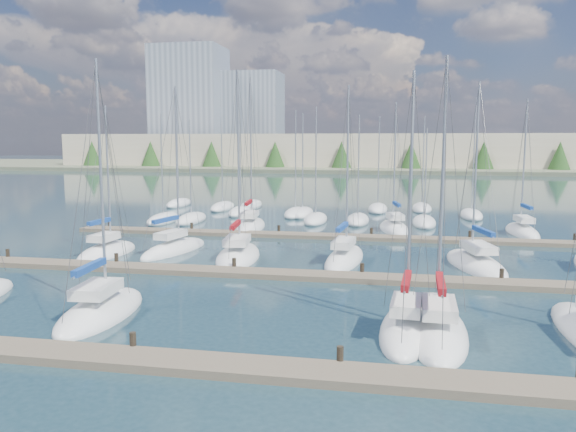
% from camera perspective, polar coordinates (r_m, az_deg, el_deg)
% --- Properties ---
extents(ground, '(400.00, 400.00, 0.00)m').
position_cam_1_polar(ground, '(77.06, 6.35, 1.55)').
color(ground, '#223C45').
rests_on(ground, ground).
extents(dock_near, '(44.00, 1.93, 1.10)m').
position_cam_1_polar(dock_near, '(20.90, -6.32, -14.94)').
color(dock_near, '#6B5E4C').
rests_on(dock_near, ground).
extents(dock_mid, '(44.00, 1.93, 1.10)m').
position_cam_1_polar(dock_mid, '(33.89, 0.63, -6.01)').
color(dock_mid, '#6B5E4C').
rests_on(dock_mid, ground).
extents(dock_far, '(44.00, 1.93, 1.10)m').
position_cam_1_polar(dock_far, '(47.46, 3.59, -2.06)').
color(dock_far, '#6B5E4C').
rests_on(dock_far, ground).
extents(sailboat_c, '(3.36, 7.68, 12.63)m').
position_cam_1_polar(sailboat_c, '(28.26, -18.46, -9.16)').
color(sailboat_c, white).
rests_on(sailboat_c, ground).
extents(sailboat_d, '(2.69, 7.17, 11.79)m').
position_cam_1_polar(sailboat_d, '(24.93, 11.89, -11.17)').
color(sailboat_d, white).
rests_on(sailboat_d, ground).
extents(sailboat_e, '(2.75, 7.75, 12.34)m').
position_cam_1_polar(sailboat_e, '(24.92, 14.98, -11.30)').
color(sailboat_e, white).
rests_on(sailboat_e, ground).
extents(sailboat_p, '(3.63, 7.47, 12.36)m').
position_cam_1_polar(sailboat_p, '(52.34, 10.74, -1.23)').
color(sailboat_p, white).
rests_on(sailboat_p, ground).
extents(sailboat_i, '(3.73, 8.04, 12.84)m').
position_cam_1_polar(sailboat_i, '(42.45, -11.49, -3.31)').
color(sailboat_i, white).
rests_on(sailboat_i, ground).
extents(sailboat_h, '(2.90, 6.71, 11.38)m').
position_cam_1_polar(sailboat_h, '(42.61, -17.90, -3.51)').
color(sailboat_h, white).
rests_on(sailboat_h, ground).
extents(sailboat_r, '(2.61, 7.62, 12.48)m').
position_cam_1_polar(sailboat_r, '(53.69, 22.70, -1.47)').
color(sailboat_r, white).
rests_on(sailboat_r, ground).
extents(sailboat_n, '(3.30, 8.49, 14.88)m').
position_cam_1_polar(sailboat_n, '(52.90, -3.83, -1.01)').
color(sailboat_n, white).
rests_on(sailboat_n, ground).
extents(sailboat_l, '(4.47, 8.73, 12.66)m').
position_cam_1_polar(sailboat_l, '(38.74, 18.51, -4.64)').
color(sailboat_l, white).
rests_on(sailboat_l, ground).
extents(sailboat_j, '(3.84, 8.46, 13.71)m').
position_cam_1_polar(sailboat_j, '(39.42, -5.09, -4.05)').
color(sailboat_j, white).
rests_on(sailboat_j, ground).
extents(sailboat_k, '(2.96, 8.36, 12.58)m').
position_cam_1_polar(sailboat_k, '(38.52, 5.76, -4.32)').
color(sailboat_k, white).
rests_on(sailboat_k, ground).
extents(distant_boats, '(36.93, 20.75, 13.30)m').
position_cam_1_polar(distant_boats, '(61.52, 1.16, 0.32)').
color(distant_boats, '#9EA0A5').
rests_on(distant_boats, ground).
extents(shoreline, '(400.00, 60.00, 38.00)m').
position_cam_1_polar(shoreline, '(167.27, 4.18, 7.41)').
color(shoreline, '#666B51').
rests_on(shoreline, ground).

